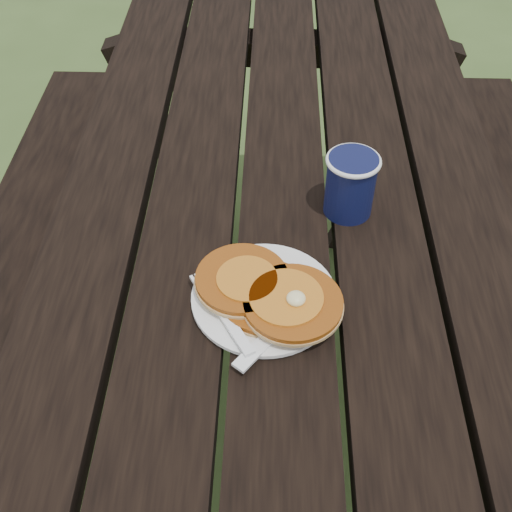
{
  "coord_description": "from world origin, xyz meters",
  "views": [
    {
      "loc": [
        -0.02,
        -0.81,
        1.45
      ],
      "look_at": [
        -0.04,
        -0.19,
        0.8
      ],
      "focal_mm": 45.0,
      "sensor_mm": 36.0,
      "label": 1
    }
  ],
  "objects_px": {
    "picnic_table": "(278,335)",
    "coffee_cup": "(351,182)",
    "pancake_stack": "(268,293)",
    "plate": "(264,298)"
  },
  "relations": [
    {
      "from": "picnic_table",
      "to": "coffee_cup",
      "type": "xyz_separation_m",
      "value": [
        0.1,
        -0.03,
        0.44
      ]
    },
    {
      "from": "picnic_table",
      "to": "pancake_stack",
      "type": "bearing_deg",
      "value": -95.12
    },
    {
      "from": "picnic_table",
      "to": "plate",
      "type": "distance_m",
      "value": 0.45
    },
    {
      "from": "pancake_stack",
      "to": "coffee_cup",
      "type": "xyz_separation_m",
      "value": [
        0.12,
        0.2,
        0.03
      ]
    },
    {
      "from": "picnic_table",
      "to": "coffee_cup",
      "type": "bearing_deg",
      "value": -16.48
    },
    {
      "from": "plate",
      "to": "pancake_stack",
      "type": "bearing_deg",
      "value": -52.77
    },
    {
      "from": "picnic_table",
      "to": "plate",
      "type": "xyz_separation_m",
      "value": [
        -0.03,
        -0.23,
        0.39
      ]
    },
    {
      "from": "pancake_stack",
      "to": "coffee_cup",
      "type": "bearing_deg",
      "value": 58.51
    },
    {
      "from": "coffee_cup",
      "to": "pancake_stack",
      "type": "bearing_deg",
      "value": -121.49
    },
    {
      "from": "picnic_table",
      "to": "coffee_cup",
      "type": "height_order",
      "value": "coffee_cup"
    }
  ]
}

